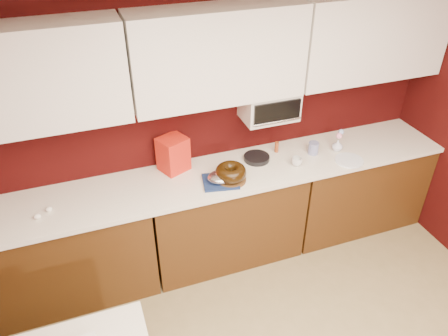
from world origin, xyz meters
name	(u,v)px	position (x,y,z in m)	size (l,w,h in m)	color
wall_back	(212,119)	(0.00, 2.25, 1.25)	(4.00, 0.02, 2.50)	#320706
base_cabinet_left	(68,253)	(-1.33, 1.94, 0.43)	(1.31, 0.58, 0.86)	#46280E
base_cabinet_center	(225,216)	(0.00, 1.94, 0.43)	(1.31, 0.58, 0.86)	#46280E
base_cabinet_right	(353,186)	(1.33, 1.94, 0.43)	(1.31, 0.58, 0.86)	#46280E
countertop	(225,175)	(0.00, 1.94, 0.88)	(4.00, 0.62, 0.04)	white
upper_cabinet_left	(23,80)	(-1.33, 2.08, 1.85)	(1.31, 0.33, 0.70)	white
upper_cabinet_center	(218,56)	(0.00, 2.08, 1.85)	(1.31, 0.33, 0.70)	white
upper_cabinet_right	(371,37)	(1.33, 2.08, 1.85)	(1.31, 0.33, 0.70)	white
toaster_oven	(269,104)	(0.45, 2.10, 1.38)	(0.45, 0.30, 0.25)	white
toaster_oven_door	(277,113)	(0.45, 1.94, 1.38)	(0.40, 0.02, 0.18)	black
toaster_oven_handle	(278,122)	(0.45, 1.93, 1.30)	(0.02, 0.02, 0.42)	silver
cake_base	(231,179)	(0.01, 1.82, 0.91)	(0.25, 0.25, 0.02)	brown
bundt_cake	(231,172)	(0.01, 1.82, 0.98)	(0.25, 0.25, 0.10)	black
navy_towel	(221,181)	(-0.08, 1.82, 0.91)	(0.28, 0.24, 0.02)	navy
foil_ham_nest	(221,177)	(-0.08, 1.82, 0.96)	(0.21, 0.18, 0.08)	silver
roasted_ham	(220,174)	(-0.08, 1.82, 0.98)	(0.09, 0.07, 0.06)	#A7604C
pandoro_box	(173,154)	(-0.38, 2.14, 1.05)	(0.22, 0.20, 0.29)	#B30B16
dark_pan	(257,158)	(0.33, 2.03, 0.92)	(0.22, 0.22, 0.04)	black
coffee_mug	(297,161)	(0.61, 1.84, 0.94)	(0.08, 0.08, 0.09)	silver
blue_jar	(313,148)	(0.84, 1.96, 0.95)	(0.09, 0.09, 0.11)	navy
flower_vase	(338,145)	(1.07, 1.94, 0.96)	(0.08, 0.08, 0.12)	silver
flower_pink	(339,136)	(1.07, 1.94, 1.05)	(0.05, 0.05, 0.05)	pink
flower_blue	(341,132)	(1.10, 1.96, 1.07)	(0.05, 0.05, 0.05)	#96B4F0
china_plate	(349,160)	(1.07, 1.74, 0.91)	(0.24, 0.24, 0.01)	white
amber_bottle	(277,147)	(0.55, 2.09, 0.95)	(0.03, 0.03, 0.10)	brown
egg_left	(37,216)	(-1.46, 1.85, 0.92)	(0.05, 0.04, 0.04)	white
egg_right	(49,209)	(-1.38, 1.91, 0.92)	(0.05, 0.04, 0.04)	white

